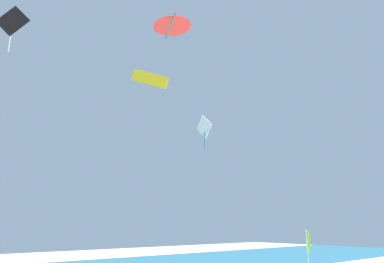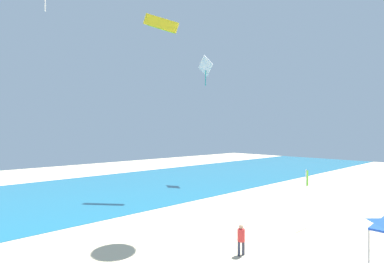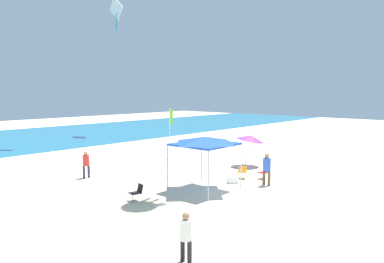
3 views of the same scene
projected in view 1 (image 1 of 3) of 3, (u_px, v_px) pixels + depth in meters
name	position (u px, v px, depth m)	size (l,w,h in m)	color
banner_flag	(309.00, 260.00, 20.03)	(0.36, 0.06, 4.15)	silver
kite_diamond_white	(204.00, 128.00, 42.85)	(0.63, 2.90, 4.12)	white
kite_parafoil_yellow	(150.00, 79.00, 35.87)	(2.42, 3.53, 2.41)	yellow
kite_delta_red	(172.00, 23.00, 24.37)	(3.68, 3.67, 2.13)	red
kite_diamond_black	(12.00, 23.00, 20.23)	(1.53, 1.42, 2.93)	black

